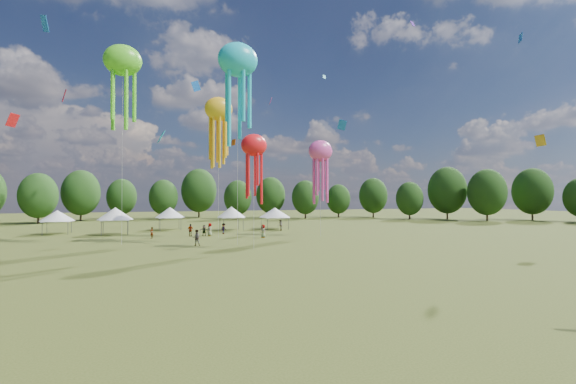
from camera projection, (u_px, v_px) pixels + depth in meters
name	position (u px, v px, depth m)	size (l,w,h in m)	color
ground	(425.00, 335.00, 16.46)	(300.00, 300.00, 0.00)	#384416
spectator_near	(196.00, 238.00, 46.65)	(0.91, 0.71, 1.87)	gray
spectators_far	(228.00, 229.00, 60.11)	(21.33, 11.32, 1.85)	gray
festival_tents	(179.00, 213.00, 66.40)	(39.23, 10.98, 4.07)	#47474C
show_kites	(220.00, 108.00, 50.68)	(30.44, 15.39, 23.96)	yellow
small_kites	(219.00, 18.00, 54.18)	(70.79, 61.68, 46.59)	yellow
treeline	(179.00, 192.00, 73.78)	(201.57, 95.24, 13.43)	#38281C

